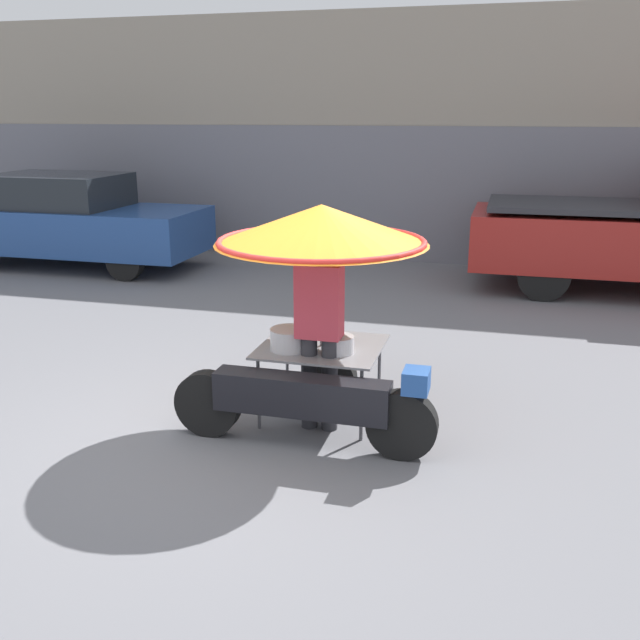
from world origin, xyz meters
The scene contains 5 objects.
ground_plane centered at (0.00, 0.00, 0.00)m, with size 36.00×36.00×0.00m, color slate.
shopfront_building centered at (0.00, 8.76, 2.15)m, with size 28.00×2.06×4.33m.
vendor_motorcycle_cart centered at (0.60, 0.62, 1.47)m, with size 2.22×1.82×1.91m.
vendor_person centered at (0.65, 0.44, 0.95)m, with size 0.38×0.23×1.68m.
parked_car centered at (-5.35, 5.81, 0.81)m, with size 4.66×1.80×1.61m.
Camera 1 is at (2.13, -5.06, 2.66)m, focal length 40.00 mm.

